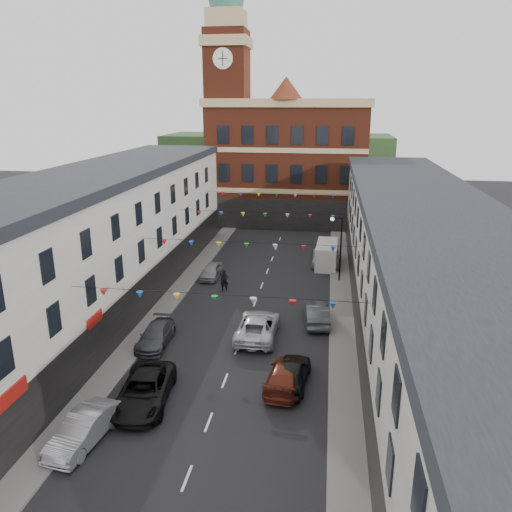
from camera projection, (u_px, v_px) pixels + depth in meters
The scene contains 20 objects.
ground at pixel (237, 349), 32.92m from camera, with size 160.00×160.00×0.00m, color black.
pavement_left at pixel (148, 328), 35.76m from camera, with size 1.80×64.00×0.15m, color #605E5B.
pavement_right at pixel (342, 341), 33.83m from camera, with size 1.80×64.00×0.15m, color #605E5B.
terrace_left at pixel (69, 259), 33.94m from camera, with size 8.40×56.00×10.70m.
terrace_right at pixel (427, 284), 30.79m from camera, with size 8.40×56.00×9.70m.
civic_building at pixel (288, 161), 66.38m from camera, with size 20.60×13.30×18.50m.
clock_tower at pixel (228, 108), 62.64m from camera, with size 5.60×5.60×30.00m.
distant_hill at pixel (277, 163), 90.60m from camera, with size 40.00×14.00×10.00m, color #294721.
street_lamp at pixel (338, 240), 44.09m from camera, with size 1.10×0.36×6.00m.
car_left_b at pixel (83, 429), 23.64m from camera, with size 1.56×4.49×1.48m, color #9C9EA3.
car_left_c at pixel (144, 390), 26.75m from camera, with size 2.59×5.62×1.56m, color black.
car_left_d at pixel (156, 335), 33.33m from camera, with size 1.86×4.58×1.33m, color #43444B.
car_left_e at pixel (211, 271), 46.00m from camera, with size 1.55×3.85×1.31m, color #92929A.
car_right_c at pixel (286, 375), 28.38m from camera, with size 2.01×4.94×1.43m, color maroon.
car_right_d at pixel (291, 373), 28.49m from camera, with size 1.85×4.59×1.56m, color black.
car_right_e at pixel (316, 313), 36.59m from camera, with size 1.62×4.64×1.53m, color #434649.
car_right_f at pixel (326, 256), 50.09m from camera, with size 2.62×5.69×1.58m, color #B8BABD.
moving_car at pixel (258, 326), 34.41m from camera, with size 2.67×5.78×1.61m, color silver.
white_van at pixel (327, 254), 49.35m from camera, with size 2.00×5.20×2.30m, color silver.
pedestrian at pixel (224, 280), 42.74m from camera, with size 0.69×0.45×1.90m, color black.
Camera 1 is at (5.57, -29.14, 15.58)m, focal length 35.00 mm.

